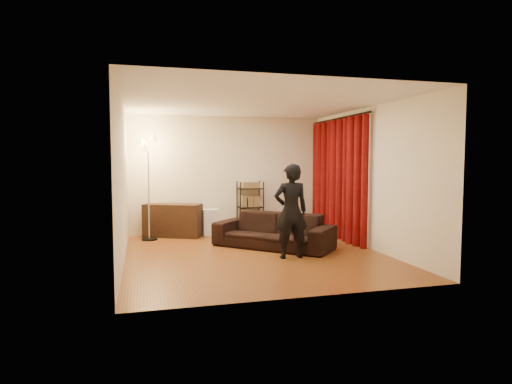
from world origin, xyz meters
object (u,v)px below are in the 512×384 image
object	(u,v)px
floor_lamp	(149,188)
storage_boxes	(210,222)
sofa	(273,231)
wire_shelf	(250,207)
media_cabinet	(173,220)
person	(291,211)

from	to	relation	value
floor_lamp	storage_boxes	bearing A→B (deg)	12.31
sofa	storage_boxes	world-z (taller)	sofa
storage_boxes	wire_shelf	size ratio (longest dim) A/B	0.49
wire_shelf	floor_lamp	size ratio (longest dim) A/B	0.54
sofa	floor_lamp	size ratio (longest dim) A/B	1.04
media_cabinet	wire_shelf	distance (m)	1.80
sofa	media_cabinet	xyz separation A→B (m)	(-1.79, 1.70, 0.03)
person	floor_lamp	distance (m)	3.32
media_cabinet	floor_lamp	bearing A→B (deg)	-128.19
person	storage_boxes	size ratio (longest dim) A/B	2.78
sofa	person	distance (m)	1.03
media_cabinet	person	bearing A→B (deg)	-30.47
person	sofa	bearing A→B (deg)	-85.31
person	media_cabinet	xyz separation A→B (m)	(-1.83, 2.61, -0.45)
person	storage_boxes	xyz separation A→B (m)	(-1.00, 2.64, -0.52)
sofa	wire_shelf	distance (m)	1.82
media_cabinet	wire_shelf	size ratio (longest dim) A/B	1.04
sofa	storage_boxes	size ratio (longest dim) A/B	3.89
storage_boxes	wire_shelf	distance (m)	1.01
sofa	storage_boxes	xyz separation A→B (m)	(-0.97, 1.73, -0.04)
wire_shelf	floor_lamp	xyz separation A→B (m)	(-2.30, -0.37, 0.50)
sofa	wire_shelf	xyz separation A→B (m)	(-0.01, 1.80, 0.26)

